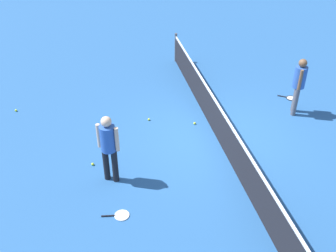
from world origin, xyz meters
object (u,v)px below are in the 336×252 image
tennis_ball_baseline (16,110)px  tennis_racket_far_player (290,98)px  player_near_side (108,144)px  tennis_racket_near_player (121,215)px  tennis_ball_midcourt (195,123)px  tennis_ball_near_player (93,164)px  player_far_side (299,82)px  tennis_ball_by_net (149,119)px

tennis_ball_baseline → tennis_racket_far_player: bearing=83.8°
player_near_side → tennis_racket_near_player: 1.54m
tennis_ball_midcourt → tennis_ball_baseline: 5.29m
tennis_racket_far_player → tennis_ball_near_player: 6.54m
player_near_side → tennis_racket_near_player: size_ratio=2.84×
player_far_side → tennis_ball_midcourt: bearing=-89.7°
player_near_side → tennis_ball_by_net: player_near_side is taller
player_far_side → tennis_ball_midcourt: 3.14m
tennis_racket_far_player → tennis_ball_baseline: size_ratio=8.73×
tennis_ball_by_net → player_near_side: bearing=-28.1°
player_near_side → tennis_ball_by_net: bearing=151.9°
tennis_racket_far_player → tennis_ball_near_player: (2.09, -6.20, 0.02)m
tennis_ball_baseline → tennis_racket_near_player: bearing=28.7°
player_far_side → tennis_ball_midcourt: (0.02, -2.99, -0.98)m
tennis_ball_midcourt → tennis_ball_baseline: size_ratio=1.00×
tennis_ball_near_player → tennis_ball_baseline: same height
tennis_ball_midcourt → player_near_side: bearing=-52.9°
player_near_side → player_far_side: 5.77m
tennis_ball_by_net → tennis_ball_midcourt: (0.46, 1.23, 0.00)m
tennis_racket_near_player → tennis_ball_by_net: bearing=161.6°
tennis_racket_far_player → tennis_ball_midcourt: size_ratio=8.73×
tennis_racket_near_player → tennis_ball_by_net: 3.68m
tennis_ball_by_net → tennis_ball_midcourt: 1.31m
player_near_side → tennis_racket_far_player: 6.46m
player_near_side → tennis_ball_midcourt: player_near_side is taller
player_far_side → tennis_racket_near_player: player_far_side is taller
player_far_side → tennis_ball_by_net: bearing=-96.0°
tennis_racket_far_player → player_far_side: bearing=-21.9°
player_near_side → tennis_racket_far_player: size_ratio=2.95×
player_near_side → tennis_ball_midcourt: (-1.86, 2.47, -0.98)m
tennis_racket_near_player → tennis_ball_midcourt: bearing=141.8°
player_near_side → tennis_ball_baseline: 4.51m
tennis_ball_near_player → tennis_ball_midcourt: bearing=113.6°
player_near_side → tennis_ball_near_player: player_near_side is taller
player_near_side → tennis_ball_near_player: 1.22m
tennis_ball_midcourt → tennis_racket_near_player: bearing=-38.2°
player_near_side → tennis_ball_midcourt: 3.24m
player_near_side → tennis_ball_near_player: size_ratio=25.76×
tennis_racket_near_player → tennis_ball_near_player: bearing=-164.5°
tennis_racket_near_player → tennis_ball_baseline: tennis_ball_baseline is taller
tennis_ball_midcourt → tennis_ball_baseline: bearing=-109.2°
tennis_racket_far_player → tennis_ball_baseline: 8.37m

